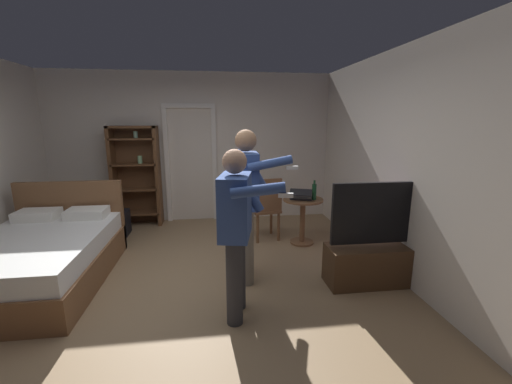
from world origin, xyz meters
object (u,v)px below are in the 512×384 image
Objects in this scene: bookshelf at (136,172)px; laptop at (301,196)px; wooden_chair at (266,206)px; person_striped_shirt at (247,196)px; bottle_on_table at (314,192)px; suitcase_dark at (111,223)px; person_blue_shirt at (237,223)px; bed at (41,257)px; side_table at (303,214)px; tv_flatscreen at (379,255)px.

bookshelf is 4.19× the size of laptop.
person_striped_shirt reaches higher than wooden_chair.
suitcase_dark is at bearing 165.29° from bottle_on_table.
bed is at bearing 156.21° from person_blue_shirt.
bed is 1.17× the size of person_striped_shirt.
person_blue_shirt reaches higher than side_table.
bookshelf is at bearing 154.15° from side_table.
bottle_on_table is 1.46m from person_striped_shirt.
bookshelf is at bearing 153.21° from wooden_chair.
wooden_chair is 2.08m from person_blue_shirt.
person_striped_shirt reaches higher than tv_flatscreen.
bed is 2.49m from person_striped_shirt.
bed is 3.89m from tv_flatscreen.
tv_flatscreen reaches higher than side_table.
bed is at bearing -160.73° from wooden_chair.
bed is 1.71× the size of tv_flatscreen.
person_striped_shirt is (-0.90, -0.99, 0.26)m from laptop.
tv_flatscreen is 1.87m from wooden_chair.
person_blue_shirt is at bearing -165.70° from tv_flatscreen.
person_blue_shirt is at bearing -122.29° from laptop.
bottle_on_table is (-0.39, 1.24, 0.49)m from tv_flatscreen.
bottle_on_table is 0.18× the size of person_blue_shirt.
person_blue_shirt is 2.91× the size of suitcase_dark.
side_table is at bearing -25.85° from bookshelf.
person_blue_shirt reaches higher than wooden_chair.
tv_flatscreen is 4.11× the size of bottle_on_table.
side_table is 0.71× the size of wooden_chair.
bed is 7.03× the size of bottle_on_table.
tv_flatscreen is at bearing -31.16° from suitcase_dark.
wooden_chair is at bearing -26.79° from bookshelf.
tv_flatscreen is 1.65m from person_striped_shirt.
laptop reaches higher than side_table.
bookshelf is 3.00m from side_table.
bookshelf is 1.77× the size of wooden_chair.
bed is 3.57m from bottle_on_table.
bottle_on_table is (0.18, -0.04, 0.07)m from laptop.
laptop is at bearing 114.40° from tv_flatscreen.
tv_flatscreen is (3.20, -2.61, -0.61)m from bookshelf.
tv_flatscreen is at bearing -11.05° from person_striped_shirt.
wooden_chair is 1.39m from person_striped_shirt.
bed is 1.28× the size of person_blue_shirt.
bed is 2.98m from wooden_chair.
bed reaches higher than laptop.
person_blue_shirt is (-1.12, -1.74, 0.46)m from side_table.
bookshelf reaches higher than person_blue_shirt.
person_striped_shirt reaches higher than bottle_on_table.
person_striped_shirt reaches higher than person_blue_shirt.
person_striped_shirt is at bearing -108.99° from wooden_chair.
bookshelf is 4.17m from tv_flatscreen.
laptop is 0.24× the size of person_striped_shirt.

